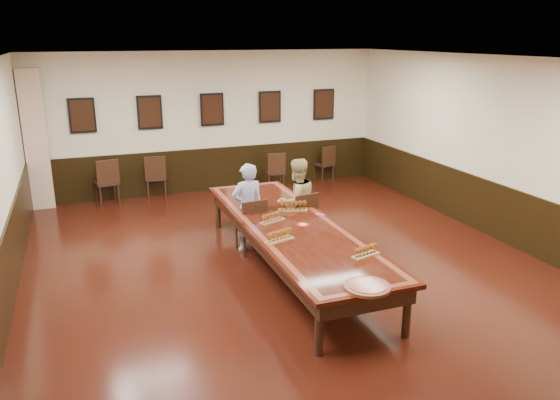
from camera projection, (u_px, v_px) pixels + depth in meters
name	position (u px, v px, depth m)	size (l,w,h in m)	color
floor	(291.00, 270.00, 8.54)	(8.00, 10.00, 0.02)	black
ceiling	(292.00, 58.00, 7.61)	(8.00, 10.00, 0.02)	white
wall_back	(212.00, 122.00, 12.57)	(8.00, 0.02, 3.20)	beige
wall_right	(507.00, 151.00, 9.42)	(0.02, 10.00, 3.20)	beige
chair_man	(250.00, 225.00, 9.14)	(0.44, 0.48, 0.95)	black
chair_woman	(300.00, 219.00, 9.40)	(0.46, 0.50, 0.98)	black
spare_chair_a	(106.00, 181.00, 11.78)	(0.47, 0.51, 1.01)	black
spare_chair_b	(156.00, 176.00, 12.24)	(0.46, 0.50, 0.98)	black
spare_chair_c	(275.00, 171.00, 12.88)	(0.43, 0.46, 0.91)	black
spare_chair_d	(324.00, 163.00, 13.69)	(0.42, 0.46, 0.89)	black
person_man	(248.00, 207.00, 9.14)	(0.55, 0.36, 1.51)	#5069C8
person_woman	(297.00, 202.00, 9.41)	(0.76, 0.59, 1.53)	#CBC07F
pink_phone	(320.00, 215.00, 8.77)	(0.07, 0.14, 0.01)	#ED4F87
curtain	(36.00, 140.00, 11.19)	(0.45, 0.18, 2.90)	beige
wainscoting	(291.00, 240.00, 8.40)	(8.00, 10.00, 1.00)	black
conference_table	(291.00, 233.00, 8.36)	(1.40, 5.00, 0.76)	black
posters	(212.00, 109.00, 12.42)	(6.14, 0.04, 0.74)	black
flight_a	(273.00, 218.00, 8.41)	(0.45, 0.29, 0.16)	olive
flight_b	(293.00, 206.00, 8.95)	(0.50, 0.27, 0.18)	olive
flight_c	(279.00, 236.00, 7.62)	(0.47, 0.27, 0.17)	olive
flight_d	(366.00, 251.00, 7.10)	(0.43, 0.23, 0.15)	olive
red_plate_grp	(303.00, 225.00, 8.27)	(0.20, 0.20, 0.03)	red
carved_platter	(367.00, 287.00, 6.22)	(0.55, 0.55, 0.04)	#582511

